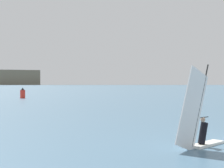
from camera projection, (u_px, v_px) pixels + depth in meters
name	position (u px, v px, depth m)	size (l,w,h in m)	color
windsurfer	(199.00, 124.00, 14.17)	(3.27, 2.10, 3.88)	white
distant_headland	(109.00, 79.00, 1287.59)	(855.07, 418.18, 47.21)	#756B56
channel_buoy	(23.00, 93.00, 63.13)	(0.98, 0.98, 2.15)	red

